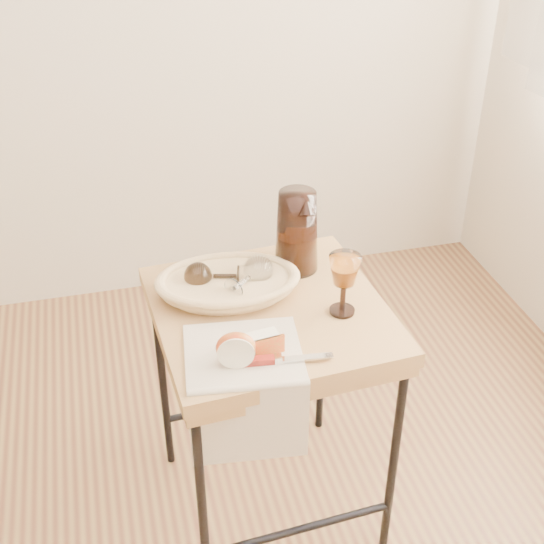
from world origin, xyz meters
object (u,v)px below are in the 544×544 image
object	(u,v)px
table_knife	(281,359)
pitcher	(297,231)
side_table	(270,413)
tea_towel	(243,353)
goblet_lying_b	(248,278)
wine_goblet	(344,285)
apple_half	(236,348)
goblet_lying_a	(215,276)
bread_basket	(228,285)

from	to	relation	value
table_knife	pitcher	bearing A→B (deg)	76.21
side_table	tea_towel	size ratio (longest dim) A/B	2.70
goblet_lying_b	wine_goblet	size ratio (longest dim) A/B	0.78
apple_half	table_knife	distance (m)	0.11
wine_goblet	side_table	bearing A→B (deg)	159.60
tea_towel	goblet_lying_b	size ratio (longest dim) A/B	2.10
wine_goblet	apple_half	distance (m)	0.33
side_table	goblet_lying_b	bearing A→B (deg)	120.47
goblet_lying_a	wine_goblet	world-z (taller)	wine_goblet
goblet_lying_b	pitcher	distance (m)	0.19
wine_goblet	goblet_lying_a	bearing A→B (deg)	150.03
tea_towel	bread_basket	bearing A→B (deg)	93.18
goblet_lying_b	table_knife	bearing A→B (deg)	-127.75
bread_basket	goblet_lying_a	world-z (taller)	goblet_lying_a
goblet_lying_a	apple_half	distance (m)	0.30
side_table	bread_basket	world-z (taller)	bread_basket
table_knife	bread_basket	bearing A→B (deg)	108.02
tea_towel	table_knife	xyz separation A→B (m)	(0.08, -0.05, 0.01)
goblet_lying_a	table_knife	size ratio (longest dim) A/B	0.55
goblet_lying_a	pitcher	bearing A→B (deg)	-150.96
table_knife	side_table	bearing A→B (deg)	89.31
tea_towel	apple_half	size ratio (longest dim) A/B	3.00
bread_basket	wine_goblet	xyz separation A→B (m)	(0.26, -0.15, 0.06)
side_table	goblet_lying_a	bearing A→B (deg)	139.02
apple_half	pitcher	bearing A→B (deg)	66.64
wine_goblet	table_knife	xyz separation A→B (m)	(-0.20, -0.16, -0.07)
side_table	goblet_lying_a	distance (m)	0.45
side_table	goblet_lying_b	xyz separation A→B (m)	(-0.04, 0.07, 0.42)
tea_towel	bread_basket	size ratio (longest dim) A/B	0.81
goblet_lying_b	tea_towel	bearing A→B (deg)	-145.70
apple_half	tea_towel	bearing A→B (deg)	63.73
bread_basket	pitcher	distance (m)	0.24
pitcher	side_table	bearing A→B (deg)	-113.96
side_table	wine_goblet	world-z (taller)	wine_goblet
side_table	bread_basket	bearing A→B (deg)	135.30
side_table	table_knife	size ratio (longest dim) A/B	3.39
wine_goblet	apple_half	size ratio (longest dim) A/B	1.83
side_table	pitcher	size ratio (longest dim) A/B	2.72
bread_basket	tea_towel	bearing A→B (deg)	-88.24
side_table	goblet_lying_b	distance (m)	0.43
pitcher	wine_goblet	bearing A→B (deg)	-65.55
tea_towel	side_table	bearing A→B (deg)	64.02
goblet_lying_a	wine_goblet	xyz separation A→B (m)	(0.29, -0.17, 0.03)
goblet_lying_a	table_knife	bearing A→B (deg)	120.03
side_table	goblet_lying_a	xyz separation A→B (m)	(-0.12, 0.10, 0.42)
goblet_lying_b	table_knife	xyz separation A→B (m)	(0.01, -0.29, -0.04)
goblet_lying_a	tea_towel	bearing A→B (deg)	107.23
side_table	tea_towel	bearing A→B (deg)	-122.74
goblet_lying_b	wine_goblet	xyz separation A→B (m)	(0.21, -0.13, 0.03)
pitcher	apple_half	bearing A→B (deg)	-113.17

